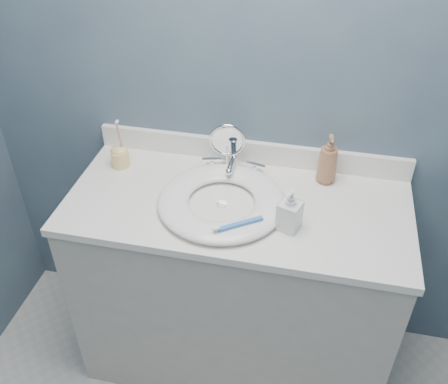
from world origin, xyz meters
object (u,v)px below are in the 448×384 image
(soap_bottle_clear, at_px, (290,210))
(toothbrush_holder, at_px, (120,156))
(makeup_mirror, at_px, (227,146))
(soap_bottle_amber, at_px, (328,159))

(soap_bottle_clear, distance_m, toothbrush_holder, 0.71)
(makeup_mirror, distance_m, soap_bottle_amber, 0.37)
(soap_bottle_clear, bearing_deg, soap_bottle_amber, 89.44)
(soap_bottle_clear, xyz_separation_m, toothbrush_holder, (-0.68, 0.22, -0.03))
(soap_bottle_amber, xyz_separation_m, toothbrush_holder, (-0.78, -0.07, -0.05))
(makeup_mirror, relative_size, toothbrush_holder, 1.00)
(toothbrush_holder, bearing_deg, soap_bottle_amber, 4.93)
(makeup_mirror, relative_size, soap_bottle_clear, 1.31)
(makeup_mirror, relative_size, soap_bottle_amber, 1.04)
(soap_bottle_amber, relative_size, toothbrush_holder, 0.96)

